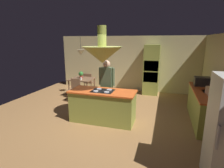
# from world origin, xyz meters

# --- Properties ---
(ground) EXTENTS (8.16, 8.16, 0.00)m
(ground) POSITION_xyz_m (0.00, 0.00, 0.00)
(ground) COLOR #9E7042
(wall_back) EXTENTS (6.80, 0.10, 2.55)m
(wall_back) POSITION_xyz_m (0.00, 3.45, 1.27)
(wall_back) COLOR beige
(wall_back) RESTS_ON ground
(kitchen_island) EXTENTS (1.91, 0.81, 0.95)m
(kitchen_island) POSITION_xyz_m (0.00, -0.20, 0.47)
(kitchen_island) COLOR #939E42
(kitchen_island) RESTS_ON ground
(counter_run_right) EXTENTS (0.73, 2.33, 0.93)m
(counter_run_right) POSITION_xyz_m (2.84, 0.60, 0.48)
(counter_run_right) COLOR #939E42
(counter_run_right) RESTS_ON ground
(oven_tower) EXTENTS (0.66, 0.62, 2.17)m
(oven_tower) POSITION_xyz_m (1.10, 3.04, 1.09)
(oven_tower) COLOR #939E42
(oven_tower) RESTS_ON ground
(dining_table) EXTENTS (0.96, 0.89, 0.76)m
(dining_table) POSITION_xyz_m (-1.70, 1.90, 0.65)
(dining_table) COLOR brown
(dining_table) RESTS_ON ground
(person_at_island) EXTENTS (0.53, 0.23, 1.74)m
(person_at_island) POSITION_xyz_m (-0.10, 0.48, 1.00)
(person_at_island) COLOR tan
(person_at_island) RESTS_ON ground
(range_hood) EXTENTS (1.10, 1.10, 1.00)m
(range_hood) POSITION_xyz_m (0.00, -0.20, 1.99)
(range_hood) COLOR #939E42
(pendant_light_over_table) EXTENTS (0.32, 0.32, 0.82)m
(pendant_light_over_table) POSITION_xyz_m (-1.70, 1.90, 1.86)
(pendant_light_over_table) COLOR beige
(chair_facing_island) EXTENTS (0.40, 0.40, 0.87)m
(chair_facing_island) POSITION_xyz_m (-1.70, 1.23, 0.50)
(chair_facing_island) COLOR brown
(chair_facing_island) RESTS_ON ground
(chair_by_back_wall) EXTENTS (0.40, 0.40, 0.87)m
(chair_by_back_wall) POSITION_xyz_m (-1.70, 2.57, 0.50)
(chair_by_back_wall) COLOR brown
(chair_by_back_wall) RESTS_ON ground
(potted_plant_on_table) EXTENTS (0.20, 0.20, 0.30)m
(potted_plant_on_table) POSITION_xyz_m (-1.76, 1.94, 0.93)
(potted_plant_on_table) COLOR #99382D
(potted_plant_on_table) RESTS_ON dining_table
(cup_on_table) EXTENTS (0.07, 0.07, 0.09)m
(cup_on_table) POSITION_xyz_m (-1.63, 1.68, 0.81)
(cup_on_table) COLOR white
(cup_on_table) RESTS_ON dining_table
(canister_flour) EXTENTS (0.10, 0.10, 0.15)m
(canister_flour) POSITION_xyz_m (2.84, 0.03, 1.01)
(canister_flour) COLOR silver
(canister_flour) RESTS_ON counter_run_right
(canister_sugar) EXTENTS (0.10, 0.10, 0.19)m
(canister_sugar) POSITION_xyz_m (2.84, 0.21, 1.03)
(canister_sugar) COLOR #E0B78C
(canister_sugar) RESTS_ON counter_run_right
(canister_tea) EXTENTS (0.13, 0.13, 0.20)m
(canister_tea) POSITION_xyz_m (2.84, 0.39, 1.03)
(canister_tea) COLOR #E0B78C
(canister_tea) RESTS_ON counter_run_right
(microwave_on_counter) EXTENTS (0.46, 0.36, 0.28)m
(microwave_on_counter) POSITION_xyz_m (2.84, 1.29, 1.07)
(microwave_on_counter) COLOR #232326
(microwave_on_counter) RESTS_ON counter_run_right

